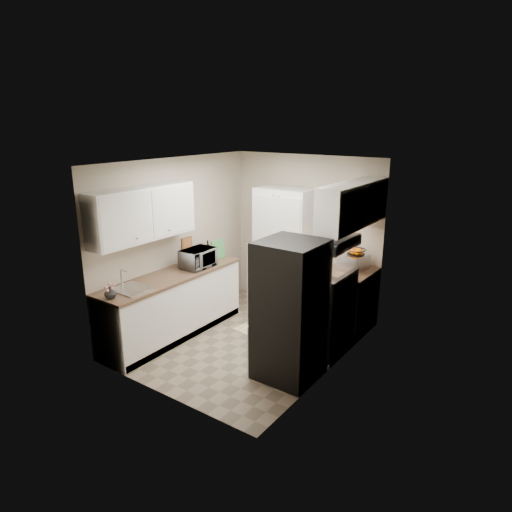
# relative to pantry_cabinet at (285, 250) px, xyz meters

# --- Properties ---
(ground) EXTENTS (3.20, 3.20, 0.00)m
(ground) POSITION_rel_pantry_cabinet_xyz_m (0.20, -1.32, -1.00)
(ground) COLOR #7A6B56
(ground) RESTS_ON ground
(room_shell) EXTENTS (2.64, 3.24, 2.52)m
(room_shell) POSITION_rel_pantry_cabinet_xyz_m (0.18, -1.32, 0.63)
(room_shell) COLOR #B6A893
(room_shell) RESTS_ON ground
(pantry_cabinet) EXTENTS (0.90, 0.55, 2.00)m
(pantry_cabinet) POSITION_rel_pantry_cabinet_xyz_m (0.00, 0.00, 0.00)
(pantry_cabinet) COLOR white
(pantry_cabinet) RESTS_ON ground
(base_cabinet_left) EXTENTS (0.60, 2.30, 0.88)m
(base_cabinet_left) POSITION_rel_pantry_cabinet_xyz_m (-0.79, -1.75, -0.56)
(base_cabinet_left) COLOR white
(base_cabinet_left) RESTS_ON ground
(countertop_left) EXTENTS (0.63, 2.33, 0.04)m
(countertop_left) POSITION_rel_pantry_cabinet_xyz_m (-0.79, -1.75, -0.10)
(countertop_left) COLOR brown
(countertop_left) RESTS_ON base_cabinet_left
(base_cabinet_right) EXTENTS (0.60, 0.80, 0.88)m
(base_cabinet_right) POSITION_rel_pantry_cabinet_xyz_m (1.19, -0.12, -0.56)
(base_cabinet_right) COLOR white
(base_cabinet_right) RESTS_ON ground
(countertop_right) EXTENTS (0.63, 0.83, 0.04)m
(countertop_right) POSITION_rel_pantry_cabinet_xyz_m (1.19, -0.12, -0.10)
(countertop_right) COLOR brown
(countertop_right) RESTS_ON base_cabinet_right
(electric_range) EXTENTS (0.71, 0.78, 1.13)m
(electric_range) POSITION_rel_pantry_cabinet_xyz_m (1.17, -0.93, -0.52)
(electric_range) COLOR #B7B7BC
(electric_range) RESTS_ON ground
(refrigerator) EXTENTS (0.70, 0.72, 1.70)m
(refrigerator) POSITION_rel_pantry_cabinet_xyz_m (1.14, -1.73, -0.15)
(refrigerator) COLOR #B7B7BC
(refrigerator) RESTS_ON ground
(microwave) EXTENTS (0.36, 0.52, 0.28)m
(microwave) POSITION_rel_pantry_cabinet_xyz_m (-0.71, -1.28, 0.06)
(microwave) COLOR silver
(microwave) RESTS_ON countertop_left
(wine_bottle) EXTENTS (0.07, 0.07, 0.27)m
(wine_bottle) POSITION_rel_pantry_cabinet_xyz_m (-0.89, -0.85, 0.05)
(wine_bottle) COLOR black
(wine_bottle) RESTS_ON countertop_left
(flower_vase) EXTENTS (0.16, 0.16, 0.15)m
(flower_vase) POSITION_rel_pantry_cabinet_xyz_m (-0.76, -2.81, -0.00)
(flower_vase) COLOR white
(flower_vase) RESTS_ON countertop_left
(cutting_board) EXTENTS (0.05, 0.24, 0.30)m
(cutting_board) POSITION_rel_pantry_cabinet_xyz_m (-0.75, -0.77, 0.07)
(cutting_board) COLOR #3B8843
(cutting_board) RESTS_ON countertop_left
(toaster_oven) EXTENTS (0.38, 0.45, 0.23)m
(toaster_oven) POSITION_rel_pantry_cabinet_xyz_m (1.21, -0.07, 0.04)
(toaster_oven) COLOR #B4B4B9
(toaster_oven) RESTS_ON countertop_right
(fruit_basket) EXTENTS (0.35, 0.35, 0.12)m
(fruit_basket) POSITION_rel_pantry_cabinet_xyz_m (1.22, -0.05, 0.21)
(fruit_basket) COLOR orange
(fruit_basket) RESTS_ON toaster_oven
(kitchen_mat) EXTENTS (0.67, 0.94, 0.01)m
(kitchen_mat) POSITION_rel_pantry_cabinet_xyz_m (0.14, -0.74, -0.99)
(kitchen_mat) COLOR beige
(kitchen_mat) RESTS_ON ground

